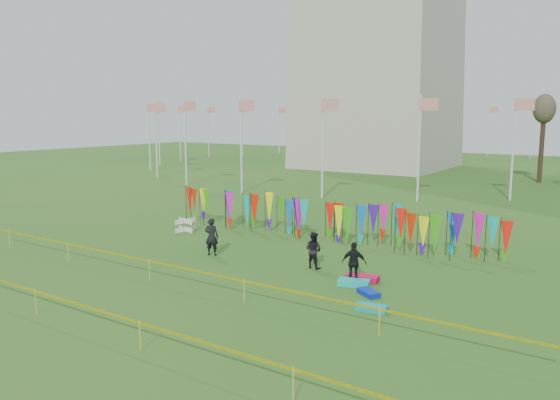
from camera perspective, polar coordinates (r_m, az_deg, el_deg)
The scene contains 13 objects.
ground at distance 22.51m, azimuth -6.93°, elevation -8.09°, with size 160.00×160.00×0.00m, color #245618.
flagpole_ring at distance 70.20m, azimuth 10.15°, elevation 6.70°, with size 57.40×56.16×8.00m.
banner_row at distance 28.79m, azimuth 4.39°, elevation -1.80°, with size 18.64×0.64×2.10m.
caution_tape_near at distance 21.22m, azimuth -10.47°, elevation -7.04°, with size 26.00×0.02×0.90m.
caution_tape_far at distance 18.32m, azimuth -20.90°, elevation -10.09°, with size 26.00×0.02×0.90m.
box_kite at distance 31.27m, azimuth -9.86°, elevation -2.60°, with size 0.69×0.69×0.77m.
person_left at distance 25.85m, azimuth -7.16°, elevation -3.82°, with size 0.65×0.48×1.79m, color black.
person_mid at distance 23.61m, azimuth 3.51°, elevation -5.23°, with size 0.77×0.48×1.59m, color black.
person_right at distance 21.71m, azimuth 7.75°, elevation -6.50°, with size 0.96×0.55×1.64m, color black.
kite_bag_turquoise at distance 21.54m, azimuth 7.73°, elevation -8.57°, with size 1.19×0.59×0.24m, color #0DC8B8.
kite_bag_blue at distance 20.54m, azimuth 9.24°, elevation -9.55°, with size 0.92×0.48×0.19m, color #0A2BB1.
kite_bag_red at distance 22.20m, azimuth 8.59°, elevation -8.06°, with size 1.28×0.59×0.24m, color #D10D40.
kite_bag_teal at distance 19.04m, azimuth 9.53°, elevation -11.05°, with size 1.04×0.50×0.20m, color #0CA0AA.
Camera 1 is at (14.09, -16.29, 6.57)m, focal length 35.00 mm.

